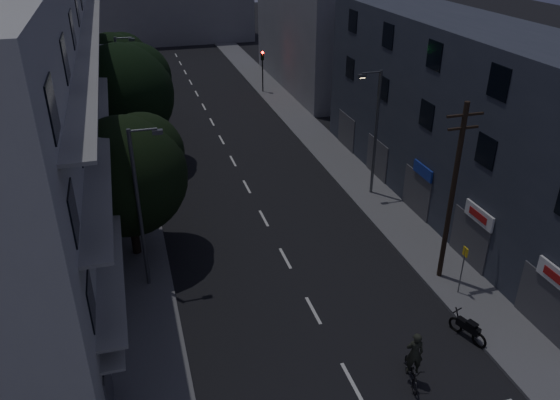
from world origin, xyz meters
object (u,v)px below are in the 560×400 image
bus_stop_sign (463,262)px  motorcycle (468,329)px  utility_pole (453,191)px  cyclist (413,365)px

bus_stop_sign → motorcycle: bearing=-115.7°
utility_pole → cyclist: size_ratio=3.78×
motorcycle → utility_pole: bearing=55.0°
bus_stop_sign → cyclist: (-4.82, -4.29, -1.09)m
utility_pole → motorcycle: 6.23m
utility_pole → cyclist: 8.50m
utility_pole → bus_stop_sign: 3.34m
motorcycle → cyclist: cyclist is taller
bus_stop_sign → motorcycle: 3.37m
utility_pole → bus_stop_sign: (0.13, -1.51, -2.98)m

